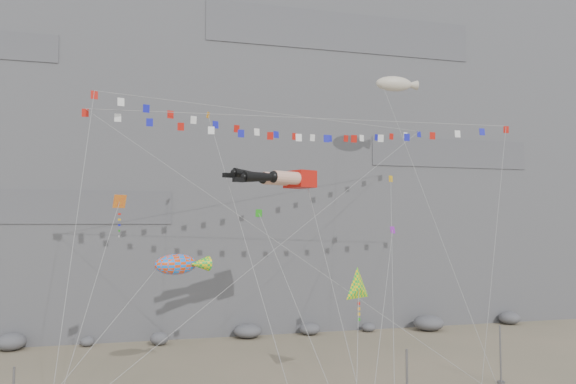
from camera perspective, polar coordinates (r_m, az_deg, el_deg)
name	(u,v)px	position (r m, az deg, el deg)	size (l,w,h in m)	color
cliff	(225,104)	(68.89, -6.41, 8.87)	(80.00, 28.00, 50.00)	slate
talus_boulders	(248,331)	(53.44, -4.11, -13.94)	(60.00, 3.00, 1.20)	slate
anchor_pole_right	(500,354)	(40.94, 20.78, -15.16)	(0.12, 0.12, 3.78)	slate
legs_kite	(279,178)	(39.66, -0.90, 1.41)	(7.06, 12.81, 17.85)	red
flag_banner_upper	(285,115)	(44.83, -0.27, 7.84)	(29.51, 16.80, 27.40)	red
flag_banner_lower	(313,118)	(41.46, 2.55, 7.48)	(31.63, 7.07, 21.44)	red
harlequin_kite	(119,202)	(36.47, -16.75, -0.99)	(3.97, 6.07, 13.23)	red
fish_windsock	(176,264)	(36.55, -11.34, -7.23)	(9.99, 6.97, 12.43)	#F8440C
delta_kite	(359,288)	(35.94, 7.21, -9.66)	(3.91, 6.77, 9.05)	yellow
blimp_windsock	(394,84)	(52.38, 10.71, 10.70)	(4.33, 14.15, 26.65)	beige
small_kite_a	(210,122)	(43.43, -7.92, 7.06)	(3.52, 16.04, 24.54)	orange
small_kite_b	(392,232)	(43.12, 10.56, -4.02)	(7.28, 11.58, 16.20)	purple
small_kite_c	(260,216)	(37.14, -2.87, -2.45)	(3.57, 8.26, 13.84)	#229717
small_kite_d	(391,182)	(48.76, 10.40, 1.05)	(8.55, 17.45, 23.42)	gold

